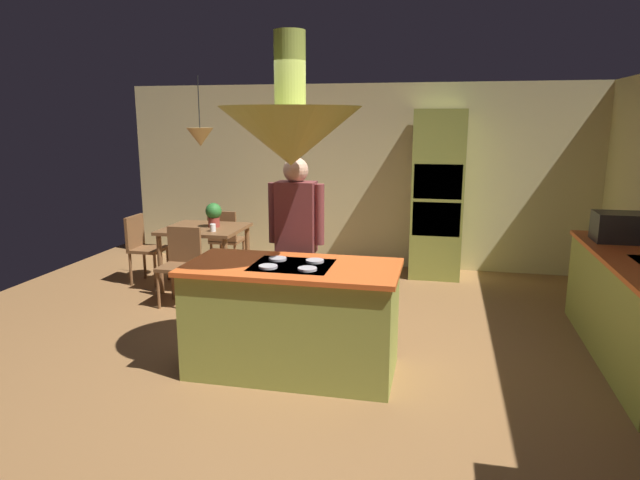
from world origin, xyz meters
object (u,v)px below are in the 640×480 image
(person_at_island, at_px, (296,237))
(chair_by_back_wall, at_px, (225,237))
(kitchen_island, at_px, (293,318))
(dining_table, at_px, (205,236))
(chair_at_corner, at_px, (143,244))
(cup_on_table, at_px, (213,228))
(chair_facing_island, at_px, (181,260))
(microwave_on_counter, at_px, (620,227))
(oven_tower, at_px, (438,195))
(potted_plant_on_table, at_px, (214,214))

(person_at_island, xyz_separation_m, chair_by_back_wall, (-1.55, 2.06, -0.50))
(kitchen_island, relative_size, person_at_island, 1.00)
(dining_table, height_order, person_at_island, person_at_island)
(chair_at_corner, relative_size, cup_on_table, 9.67)
(kitchen_island, xyz_separation_m, person_at_island, (-0.15, 0.70, 0.54))
(person_at_island, height_order, chair_facing_island, person_at_island)
(person_at_island, xyz_separation_m, microwave_on_counter, (2.99, 0.84, 0.06))
(chair_facing_island, bearing_deg, person_at_island, -25.57)
(person_at_island, bearing_deg, kitchen_island, -78.10)
(kitchen_island, xyz_separation_m, chair_by_back_wall, (-1.70, 2.76, 0.04))
(oven_tower, bearing_deg, chair_by_back_wall, -170.22)
(kitchen_island, height_order, chair_at_corner, kitchen_island)
(person_at_island, bearing_deg, dining_table, 137.89)
(dining_table, bearing_deg, oven_tower, 22.21)
(microwave_on_counter, bearing_deg, kitchen_island, -151.59)
(chair_facing_island, height_order, cup_on_table, chair_facing_island)
(chair_by_back_wall, bearing_deg, microwave_on_counter, 164.91)
(chair_at_corner, height_order, potted_plant_on_table, potted_plant_on_table)
(chair_by_back_wall, height_order, chair_at_corner, same)
(dining_table, height_order, potted_plant_on_table, potted_plant_on_table)
(potted_plant_on_table, height_order, cup_on_table, potted_plant_on_table)
(chair_at_corner, bearing_deg, kitchen_island, -129.38)
(person_at_island, bearing_deg, microwave_on_counter, 15.71)
(oven_tower, relative_size, chair_facing_island, 2.52)
(oven_tower, height_order, person_at_island, oven_tower)
(oven_tower, relative_size, person_at_island, 1.27)
(chair_at_corner, bearing_deg, oven_tower, -72.64)
(oven_tower, xyz_separation_m, dining_table, (-2.80, -1.14, -0.45))
(microwave_on_counter, bearing_deg, person_at_island, -164.29)
(potted_plant_on_table, bearing_deg, dining_table, -155.74)
(kitchen_island, bearing_deg, person_at_island, 101.90)
(chair_at_corner, relative_size, potted_plant_on_table, 2.90)
(dining_table, height_order, chair_at_corner, chair_at_corner)
(cup_on_table, bearing_deg, chair_facing_island, -115.33)
(dining_table, xyz_separation_m, chair_facing_island, (0.00, -0.66, -0.15))
(person_at_island, relative_size, chair_facing_island, 1.99)
(dining_table, height_order, cup_on_table, cup_on_table)
(kitchen_island, height_order, cup_on_table, kitchen_island)
(dining_table, xyz_separation_m, person_at_island, (1.55, -1.40, 0.35))
(dining_table, distance_m, cup_on_table, 0.34)
(chair_facing_island, bearing_deg, cup_on_table, 64.67)
(potted_plant_on_table, bearing_deg, chair_by_back_wall, 100.21)
(microwave_on_counter, bearing_deg, potted_plant_on_table, 172.12)
(kitchen_island, relative_size, cup_on_table, 19.34)
(dining_table, relative_size, chair_by_back_wall, 1.10)
(chair_at_corner, distance_m, microwave_on_counter, 5.46)
(potted_plant_on_table, bearing_deg, kitchen_island, -53.51)
(person_at_island, distance_m, microwave_on_counter, 3.10)
(person_at_island, xyz_separation_m, chair_facing_island, (-1.55, 0.74, -0.50))
(person_at_island, relative_size, cup_on_table, 19.25)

